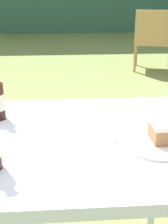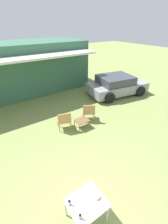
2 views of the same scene
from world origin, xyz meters
The scene contains 10 objects.
ground_plane centered at (0.00, 0.00, 0.00)m, with size 60.00×60.00×0.00m, color olive.
parked_car centered at (6.00, 5.13, 0.62)m, with size 4.09×2.62×1.25m.
wicker_chair_cushioned centered at (1.28, 3.56, 0.50)m, with size 0.68×0.61×0.88m.
wicker_chair_plain centered at (2.61, 3.55, 0.51)m, with size 0.73×0.69×0.88m.
garden_side_table centered at (2.02, 3.24, 0.34)m, with size 0.60×0.50×0.38m.
patio_table centered at (0.00, 0.00, 0.65)m, with size 0.83×0.75×0.73m.
cake_on_plate centered at (0.25, -0.06, 0.75)m, with size 0.26×0.26×0.08m.
cola_bottle_near centered at (-0.33, 0.18, 0.81)m, with size 0.06×0.06×0.22m.
cola_bottle_far centered at (-0.29, -0.18, 0.81)m, with size 0.06×0.06×0.22m.
fork centered at (0.17, -0.05, 0.73)m, with size 0.17×0.03×0.01m.
Camera 2 is at (-1.07, -1.49, 4.19)m, focal length 24.00 mm.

